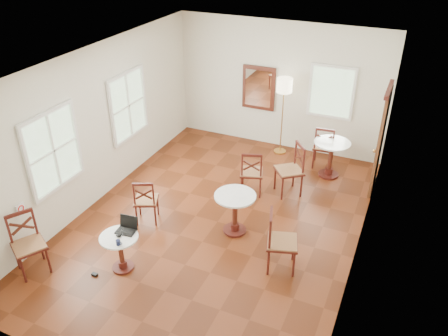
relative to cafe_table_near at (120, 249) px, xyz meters
name	(u,v)px	position (x,y,z in m)	size (l,w,h in m)	color
ground	(218,222)	(0.89, 1.75, -0.40)	(7.00, 7.00, 0.00)	#5E2610
room_shell	(220,123)	(0.83, 2.03, 1.49)	(5.02, 7.02, 3.01)	silver
cafe_table_near	(120,249)	(0.00, 0.00, 0.00)	(0.61, 0.61, 0.64)	#4B1912
cafe_table_mid	(235,209)	(1.29, 1.63, 0.08)	(0.73, 0.73, 0.77)	#4B1912
cafe_table_back	(331,155)	(2.41, 4.28, 0.10)	(0.77, 0.77, 0.81)	#4B1912
chair_near_a	(146,200)	(-0.32, 1.27, 0.05)	(0.55, 0.55, 0.91)	#4B1912
chair_near_b	(28,244)	(-1.29, -0.60, 0.11)	(0.65, 0.65, 1.03)	#4B1912
chair_mid_a	(252,172)	(1.11, 2.93, 0.09)	(0.57, 0.57, 0.99)	#4B1912
chair_mid_b	(280,241)	(2.30, 1.05, 0.13)	(0.60, 0.60, 1.05)	#4B1912
chair_back_a	(324,147)	(2.18, 4.62, 0.10)	(0.51, 0.51, 1.00)	#4B1912
chair_back_b	(290,170)	(1.81, 3.26, 0.14)	(0.70, 0.70, 1.08)	#4B1912
floor_lamp	(284,90)	(1.10, 4.90, 1.15)	(0.36, 0.36, 1.83)	#BF8C3F
laptop	(127,227)	(0.03, 0.20, 0.30)	(0.33, 0.29, 0.22)	black
mouse	(119,236)	(0.00, 0.00, 0.26)	(0.09, 0.06, 0.03)	black
navy_mug	(118,242)	(0.12, -0.16, 0.29)	(0.11, 0.07, 0.08)	#0F1635
water_glass	(122,232)	(0.02, 0.05, 0.30)	(0.06, 0.06, 0.10)	white
power_adapter	(95,274)	(-0.31, -0.33, -0.38)	(0.10, 0.06, 0.04)	black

